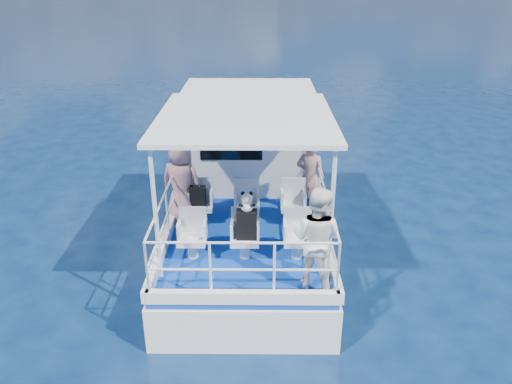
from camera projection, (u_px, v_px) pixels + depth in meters
ground at (247, 266)px, 10.02m from camera, size 2000.00×2000.00×0.00m
hull at (248, 241)px, 10.93m from camera, size 3.00×7.00×1.60m
deck at (248, 206)px, 10.58m from camera, size 2.90×6.90×0.10m
cabin at (249, 136)px, 11.30m from camera, size 2.85×2.00×2.20m
canopy at (245, 117)px, 8.55m from camera, size 3.00×3.20×0.08m
canopy_posts at (246, 179)px, 8.97m from camera, size 2.77×2.97×2.20m
railings at (246, 217)px, 8.92m from camera, size 2.84×3.59×1.00m
seat_port_fwd at (201, 213)px, 9.76m from camera, size 0.48×0.46×0.38m
seat_center_fwd at (247, 213)px, 9.76m from camera, size 0.48×0.46×0.38m
seat_stbd_fwd at (293, 213)px, 9.75m from camera, size 0.48×0.46×0.38m
seat_port_aft at (193, 247)px, 8.58m from camera, size 0.48×0.46×0.38m
seat_center_aft at (245, 247)px, 8.57m from camera, size 0.48×0.46×0.38m
seat_stbd_aft at (297, 247)px, 8.56m from camera, size 0.48×0.46×0.38m
passenger_port_fwd at (181, 182)px, 9.52m from camera, size 0.72×0.59×1.67m
passenger_stbd_fwd at (310, 177)px, 9.90m from camera, size 0.66×0.54×1.57m
passenger_stbd_aft at (317, 239)px, 7.54m from camera, size 1.02×0.95×1.68m
backpack_port at (198, 196)px, 9.56m from camera, size 0.30×0.17×0.40m
backpack_center at (247, 225)px, 8.38m from camera, size 0.34×0.19×0.52m
compact_camera at (196, 186)px, 9.45m from camera, size 0.10×0.06×0.06m
panda at (247, 202)px, 8.18m from camera, size 0.23×0.19×0.35m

